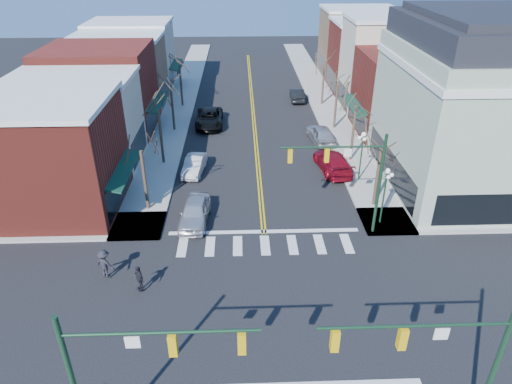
{
  "coord_description": "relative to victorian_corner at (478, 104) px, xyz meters",
  "views": [
    {
      "loc": [
        -1.46,
        -18.18,
        17.53
      ],
      "look_at": [
        -0.52,
        8.37,
        2.8
      ],
      "focal_mm": 32.0,
      "sensor_mm": 36.0,
      "label": 1
    }
  ],
  "objects": [
    {
      "name": "car_left_far",
      "position": [
        -21.3,
        13.84,
        -5.82
      ],
      "size": [
        2.85,
        6.07,
        1.68
      ],
      "primitive_type": "imported",
      "rotation": [
        0.0,
        0.0,
        0.01
      ],
      "color": "black",
      "rests_on": "ground"
    },
    {
      "name": "traffic_mast_near_right",
      "position": [
        -10.95,
        -21.9,
        -1.95
      ],
      "size": [
        6.6,
        0.28,
        7.2
      ],
      "color": "#14331E",
      "rests_on": "ground"
    },
    {
      "name": "traffic_mast_far_right",
      "position": [
        -10.95,
        -7.1,
        -1.95
      ],
      "size": [
        6.6,
        0.28,
        7.2
      ],
      "color": "#14331E",
      "rests_on": "ground"
    },
    {
      "name": "tree_right_d",
      "position": [
        -8.1,
        20.5,
        -4.17
      ],
      "size": [
        0.24,
        0.24,
        4.97
      ],
      "primitive_type": "cylinder",
      "color": "#382B21",
      "rests_on": "ground"
    },
    {
      "name": "bldg_left_brick_b",
      "position": [
        -32.0,
        13.0,
        -2.41
      ],
      "size": [
        10.0,
        9.0,
        8.5
      ],
      "primitive_type": "cube",
      "color": "maroon",
      "rests_on": "ground"
    },
    {
      "name": "pedestrian_dark_a",
      "position": [
        -23.8,
        -12.5,
        -5.7
      ],
      "size": [
        0.87,
        0.99,
        1.61
      ],
      "primitive_type": "imported",
      "rotation": [
        0.0,
        0.0,
        -0.94
      ],
      "color": "black",
      "rests_on": "sidewalk_left"
    },
    {
      "name": "ground",
      "position": [
        -16.5,
        -14.5,
        -6.66
      ],
      "size": [
        160.0,
        160.0,
        0.0
      ],
      "primitive_type": "plane",
      "color": "black",
      "rests_on": "ground"
    },
    {
      "name": "tree_left_c",
      "position": [
        -24.9,
        12.5,
        -4.38
      ],
      "size": [
        0.24,
        0.24,
        4.55
      ],
      "primitive_type": "cylinder",
      "color": "#382B21",
      "rests_on": "ground"
    },
    {
      "name": "sidewalk_right",
      "position": [
        -7.75,
        5.5,
        -6.58
      ],
      "size": [
        3.5,
        70.0,
        0.15
      ],
      "primitive_type": "cube",
      "color": "#9E9B93",
      "rests_on": "ground"
    },
    {
      "name": "tree_left_a",
      "position": [
        -24.9,
        -3.5,
        -4.28
      ],
      "size": [
        0.24,
        0.24,
        4.76
      ],
      "primitive_type": "cylinder",
      "color": "#382B21",
      "rests_on": "ground"
    },
    {
      "name": "bldg_left_tan",
      "position": [
        -32.0,
        21.25,
        -2.76
      ],
      "size": [
        10.0,
        7.5,
        7.8
      ],
      "primitive_type": "cube",
      "color": "#A17958",
      "rests_on": "ground"
    },
    {
      "name": "victorian_corner",
      "position": [
        0.0,
        0.0,
        0.0
      ],
      "size": [
        12.25,
        14.25,
        13.3
      ],
      "color": "#A0B098",
      "rests_on": "ground"
    },
    {
      "name": "lamppost_corner",
      "position": [
        -8.3,
        -6.0,
        -3.7
      ],
      "size": [
        0.36,
        0.36,
        4.33
      ],
      "color": "#14331E",
      "rests_on": "ground"
    },
    {
      "name": "bldg_right_tan",
      "position": [
        -1.0,
        34.5,
        -2.16
      ],
      "size": [
        10.0,
        8.0,
        9.0
      ],
      "primitive_type": "cube",
      "color": "#A17958",
      "rests_on": "ground"
    },
    {
      "name": "tree_left_d",
      "position": [
        -24.9,
        20.5,
        -4.21
      ],
      "size": [
        0.24,
        0.24,
        4.9
      ],
      "primitive_type": "cylinder",
      "color": "#382B21",
      "rests_on": "ground"
    },
    {
      "name": "tree_left_b",
      "position": [
        -24.9,
        4.5,
        -4.14
      ],
      "size": [
        0.24,
        0.24,
        5.04
      ],
      "primitive_type": "cylinder",
      "color": "#382B21",
      "rests_on": "ground"
    },
    {
      "name": "bldg_right_brick_a",
      "position": [
        -1.0,
        11.25,
        -2.66
      ],
      "size": [
        10.0,
        8.5,
        8.0
      ],
      "primitive_type": "cube",
      "color": "maroon",
      "rests_on": "ground"
    },
    {
      "name": "bldg_left_brick_a",
      "position": [
        -32.0,
        -2.75,
        -2.66
      ],
      "size": [
        10.0,
        8.5,
        8.0
      ],
      "primitive_type": "cube",
      "color": "maroon",
      "rests_on": "ground"
    },
    {
      "name": "car_right_near",
      "position": [
        -10.1,
        2.55,
        -5.84
      ],
      "size": [
        2.98,
        5.9,
        1.64
      ],
      "primitive_type": "imported",
      "rotation": [
        0.0,
        0.0,
        3.27
      ],
      "color": "maroon",
      "rests_on": "ground"
    },
    {
      "name": "sidewalk_left",
      "position": [
        -25.25,
        5.5,
        -6.58
      ],
      "size": [
        3.5,
        70.0,
        0.15
      ],
      "primitive_type": "cube",
      "color": "#9E9B93",
      "rests_on": "ground"
    },
    {
      "name": "car_right_far",
      "position": [
        -10.93,
        22.2,
        -5.92
      ],
      "size": [
        1.64,
        4.49,
        1.47
      ],
      "primitive_type": "imported",
      "rotation": [
        0.0,
        0.0,
        3.12
      ],
      "color": "black",
      "rests_on": "ground"
    },
    {
      "name": "bldg_right_stucco",
      "position": [
        -1.0,
        19.0,
        -1.66
      ],
      "size": [
        10.0,
        7.0,
        10.0
      ],
      "primitive_type": "cube",
      "color": "beige",
      "rests_on": "ground"
    },
    {
      "name": "traffic_mast_near_left",
      "position": [
        -22.05,
        -21.9,
        -1.95
      ],
      "size": [
        6.6,
        0.28,
        7.2
      ],
      "color": "#14331E",
      "rests_on": "ground"
    },
    {
      "name": "car_left_mid",
      "position": [
        -21.98,
        2.58,
        -5.96
      ],
      "size": [
        2.0,
        4.38,
        1.39
      ],
      "primitive_type": "imported",
      "rotation": [
        0.0,
        0.0,
        -0.13
      ],
      "color": "silver",
      "rests_on": "ground"
    },
    {
      "name": "bldg_left_stucco_a",
      "position": [
        -32.0,
        5.0,
        -2.91
      ],
      "size": [
        10.0,
        7.0,
        7.5
      ],
      "primitive_type": "cube",
      "color": "beige",
      "rests_on": "ground"
    },
    {
      "name": "car_left_near",
      "position": [
        -21.3,
        -5.28,
        -5.85
      ],
      "size": [
        2.24,
        4.89,
        1.62
      ],
      "primitive_type": "imported",
      "rotation": [
        0.0,
        0.0,
        -0.07
      ],
      "color": "silver",
      "rests_on": "ground"
    },
    {
      "name": "tree_right_c",
      "position": [
        -8.1,
        12.5,
        -4.24
      ],
      "size": [
        0.24,
        0.24,
        4.83
      ],
      "primitive_type": "cylinder",
      "color": "#382B21",
      "rests_on": "ground"
    },
    {
      "name": "lamppost_midblock",
      "position": [
        -8.3,
        0.5,
        -3.7
      ],
      "size": [
        0.36,
        0.36,
        4.33
      ],
      "color": "#14331E",
      "rests_on": "ground"
    },
    {
      "name": "pedestrian_dark_b",
      "position": [
        -26.0,
        -11.26,
        -5.6
      ],
      "size": [
        1.34,
        1.07,
        1.81
      ],
      "primitive_type": "imported",
      "rotation": [
        0.0,
        0.0,
        2.75
      ],
      "color": "black",
      "rests_on": "sidewalk_left"
    },
    {
      "name": "car_right_mid",
      "position": [
        -10.1,
        8.98,
        -5.81
      ],
      "size": [
        2.64,
        5.2,
        1.7
      ],
      "primitive_type": "imported",
      "rotation": [
        0.0,
        0.0,
        3.27
      ],
      "color": "#B5B6BA",
      "rests_on": "ground"
    },
    {
      "name": "tree_right_a",
      "position": [
        -8.1,
        -3.5,
        -4.35
      ],
      "size": [
        0.24,
        0.24,
        4.62
      ],
      "primitive_type": "cylinder",
      "color": "#382B21",
      "rests_on": "ground"
    },
    {
      "name": "bldg_left_stucco_b",
      "position": [
        -32.0,
        29.0,
        -2.56
      ],
      "size": [
        10.0,
        8.0,
        8.2
      ],
      "primitive_type": "cube",
      "color": "beige",
      "rests_on": "ground"
    },
    {
      "name": "bldg_right_brick_b",
      "position": [
        -1.0,
        26.5,
        -2.41
      ],
      "size": [
        10.0,
        8.0,
        8.5
      ],
      "primitive_type": "cube",
      "color": "maroon",
      "rests_on": "ground"
    },
    {
      "name": "tree_right_b",
      "position": [
        -8.1,
        4.5,
        -4.07
      ],
      "size": [
        0.24,
        0.24,
        5.18
      ],
      "primitive_type": "cylinder",
      "color": "#382B21",
      "rests_on": "ground"
    }
  ]
}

